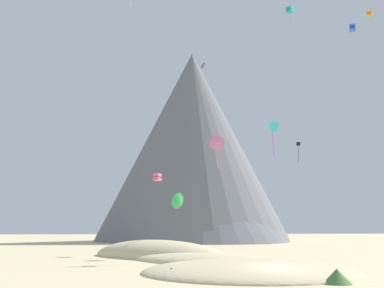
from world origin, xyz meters
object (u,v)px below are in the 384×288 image
(bush_far_right, at_px, (312,269))
(kite_black_mid, at_px, (298,148))
(kite_teal_high, at_px, (290,10))
(kite_indigo_high, at_px, (203,67))
(bush_mid_center, at_px, (172,272))
(bush_near_left, at_px, (337,276))
(kite_green_low, at_px, (178,201))
(bush_low_patch, at_px, (170,269))
(kite_pink_low, at_px, (217,143))
(kite_cyan_mid, at_px, (273,127))
(kite_orange_high, at_px, (369,14))
(kite_blue_high, at_px, (352,28))
(rock_massif, at_px, (196,160))
(kite_rainbow_low, at_px, (157,177))

(bush_far_right, relative_size, kite_black_mid, 0.47)
(kite_teal_high, xyz_separation_m, kite_indigo_high, (-14.48, 4.53, -9.34))
(bush_mid_center, distance_m, bush_near_left, 11.61)
(kite_green_low, bearing_deg, bush_low_patch, -136.57)
(kite_black_mid, xyz_separation_m, kite_green_low, (-27.37, -32.04, -12.49))
(kite_pink_low, bearing_deg, bush_near_left, -67.79)
(kite_cyan_mid, bearing_deg, bush_low_patch, 47.43)
(bush_mid_center, distance_m, kite_orange_high, 51.34)
(bush_low_patch, xyz_separation_m, kite_blue_high, (31.31, 30.01, 34.47))
(bush_low_patch, height_order, kite_cyan_mid, kite_cyan_mid)
(bush_mid_center, relative_size, kite_pink_low, 0.45)
(kite_cyan_mid, bearing_deg, rock_massif, -96.45)
(kite_green_low, bearing_deg, kite_cyan_mid, -3.51)
(bush_mid_center, height_order, kite_rainbow_low, kite_rainbow_low)
(kite_orange_high, bearing_deg, kite_rainbow_low, 28.25)
(kite_cyan_mid, relative_size, kite_rainbow_low, 4.69)
(kite_orange_high, bearing_deg, bush_near_left, 92.53)
(bush_near_left, height_order, kite_indigo_high, kite_indigo_high)
(bush_mid_center, xyz_separation_m, kite_pink_low, (6.30, 15.74, 12.40))
(bush_mid_center, relative_size, kite_teal_high, 0.67)
(rock_massif, bearing_deg, kite_cyan_mid, -83.48)
(kite_cyan_mid, xyz_separation_m, kite_green_low, (-16.03, -11.54, -12.25))
(bush_mid_center, xyz_separation_m, bush_far_right, (10.91, 0.74, 0.09))
(bush_mid_center, xyz_separation_m, bush_near_left, (10.21, -5.53, 0.14))
(kite_blue_high, distance_m, kite_pink_low, 37.70)
(bush_mid_center, distance_m, bush_far_right, 10.93)
(kite_indigo_high, bearing_deg, kite_cyan_mid, -148.14)
(kite_blue_high, height_order, kite_black_mid, kite_blue_high)
(rock_massif, bearing_deg, bush_far_right, -91.74)
(bush_far_right, relative_size, kite_cyan_mid, 0.34)
(bush_far_right, bearing_deg, kite_green_low, 108.46)
(kite_teal_high, bearing_deg, kite_blue_high, 12.62)
(kite_black_mid, height_order, kite_pink_low, kite_black_mid)
(kite_green_low, height_order, kite_indigo_high, kite_indigo_high)
(kite_teal_high, height_order, kite_green_low, kite_teal_high)
(rock_massif, relative_size, kite_pink_low, 17.70)
(kite_green_low, xyz_separation_m, kite_indigo_high, (6.28, 19.82, 24.42))
(bush_near_left, distance_m, kite_indigo_high, 58.66)
(rock_massif, bearing_deg, kite_indigo_high, -96.04)
(bush_near_left, relative_size, kite_black_mid, 0.46)
(kite_pink_low, bearing_deg, bush_mid_center, -100.03)
(kite_black_mid, relative_size, kite_pink_low, 1.10)
(bush_low_patch, distance_m, kite_teal_high, 59.38)
(kite_blue_high, xyz_separation_m, kite_rainbow_low, (-30.97, -4.16, -24.62))
(rock_massif, relative_size, kite_rainbow_low, 54.39)
(kite_black_mid, height_order, kite_rainbow_low, kite_black_mid)
(kite_indigo_high, bearing_deg, kite_green_low, 144.63)
(bush_near_left, relative_size, kite_blue_high, 1.53)
(kite_black_mid, bearing_deg, kite_teal_high, -36.34)
(bush_near_left, relative_size, kite_orange_high, 0.46)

